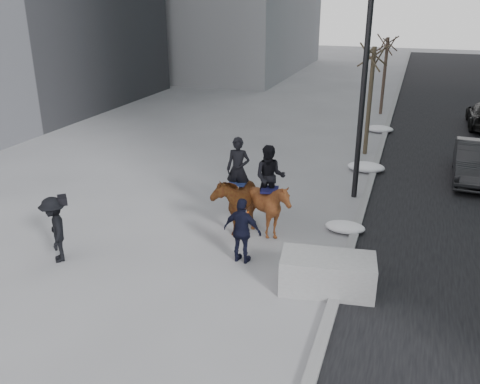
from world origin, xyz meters
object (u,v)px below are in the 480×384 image
(car_near, at_px, (476,162))
(mounted_right, at_px, (268,201))
(planter, at_px, (327,274))
(mounted_left, at_px, (237,196))

(car_near, xyz_separation_m, mounted_right, (-6.00, -7.02, 0.36))
(planter, distance_m, mounted_right, 3.23)
(planter, xyz_separation_m, mounted_right, (-2.12, 2.35, 0.63))
(mounted_left, distance_m, mounted_right, 1.01)
(planter, height_order, car_near, car_near)
(car_near, bearing_deg, mounted_left, -133.33)
(car_near, relative_size, mounted_right, 1.62)
(planter, bearing_deg, car_near, 67.53)
(planter, distance_m, mounted_left, 4.04)
(mounted_left, relative_size, mounted_right, 1.03)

